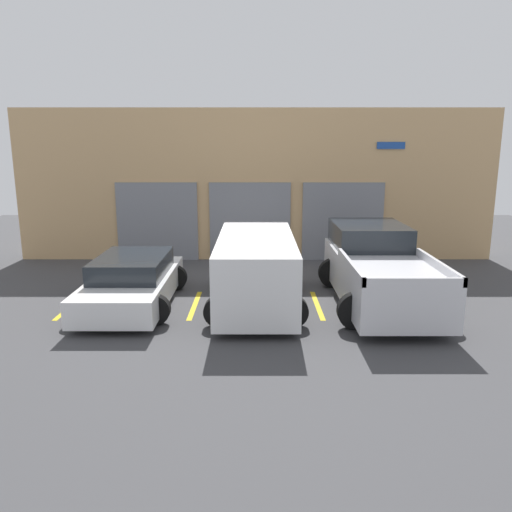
# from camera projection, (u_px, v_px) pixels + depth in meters

# --- Properties ---
(ground_plane) EXTENTS (28.00, 28.00, 0.00)m
(ground_plane) POSITION_uv_depth(u_px,v_px,m) (256.00, 283.00, 13.88)
(ground_plane) COLOR #3D3D3F
(shophouse_building) EXTENTS (15.74, 0.68, 4.93)m
(shophouse_building) POSITION_uv_depth(u_px,v_px,m) (256.00, 186.00, 16.57)
(shophouse_building) COLOR tan
(shophouse_building) RESTS_ON ground
(pickup_truck) EXTENTS (2.52, 5.09, 1.76)m
(pickup_truck) POSITION_uv_depth(u_px,v_px,m) (378.00, 269.00, 12.06)
(pickup_truck) COLOR silver
(pickup_truck) RESTS_ON ground
(sedan_white) EXTENTS (2.24, 4.22, 1.19)m
(sedan_white) POSITION_uv_depth(u_px,v_px,m) (133.00, 282.00, 11.89)
(sedan_white) COLOR white
(sedan_white) RESTS_ON ground
(sedan_side) EXTENTS (2.21, 4.66, 1.66)m
(sedan_side) POSITION_uv_depth(u_px,v_px,m) (256.00, 269.00, 11.80)
(sedan_side) COLOR white
(sedan_side) RESTS_ON ground
(parking_stripe_far_left) EXTENTS (0.12, 2.20, 0.01)m
(parking_stripe_far_left) POSITION_uv_depth(u_px,v_px,m) (72.00, 305.00, 11.99)
(parking_stripe_far_left) COLOR gold
(parking_stripe_far_left) RESTS_ON ground
(parking_stripe_left) EXTENTS (0.12, 2.20, 0.01)m
(parking_stripe_left) POSITION_uv_depth(u_px,v_px,m) (195.00, 305.00, 11.99)
(parking_stripe_left) COLOR gold
(parking_stripe_left) RESTS_ON ground
(parking_stripe_centre) EXTENTS (0.12, 2.20, 0.01)m
(parking_stripe_centre) POSITION_uv_depth(u_px,v_px,m) (317.00, 305.00, 11.99)
(parking_stripe_centre) COLOR gold
(parking_stripe_centre) RESTS_ON ground
(parking_stripe_right) EXTENTS (0.12, 2.20, 0.01)m
(parking_stripe_right) POSITION_uv_depth(u_px,v_px,m) (440.00, 305.00, 11.99)
(parking_stripe_right) COLOR gold
(parking_stripe_right) RESTS_ON ground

